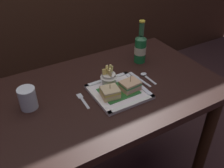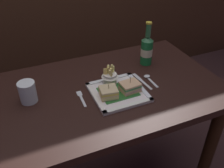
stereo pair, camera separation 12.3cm
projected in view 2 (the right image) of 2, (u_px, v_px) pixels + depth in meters
dining_table at (106, 108)px, 1.35m from camera, size 1.18×0.72×0.77m
square_plate at (118, 92)px, 1.23m from camera, size 0.25×0.25×0.02m
sandwich_half_left at (109, 92)px, 1.19m from camera, size 0.09×0.09×0.07m
sandwich_half_right at (130, 87)px, 1.22m from camera, size 0.10×0.08×0.08m
fries_cup at (110, 77)px, 1.26m from camera, size 0.08×0.08×0.11m
beer_bottle at (147, 49)px, 1.42m from camera, size 0.07×0.07×0.25m
water_glass at (28, 93)px, 1.16m from camera, size 0.08×0.08×0.10m
fork at (81, 98)px, 1.20m from camera, size 0.03×0.13×0.00m
knife at (141, 80)px, 1.32m from camera, size 0.03×0.17×0.00m
spoon at (148, 78)px, 1.34m from camera, size 0.03×0.12×0.01m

